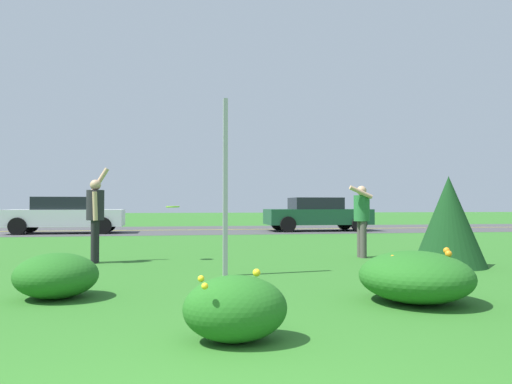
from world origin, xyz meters
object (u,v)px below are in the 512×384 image
(sign_post_near_path, at_px, (225,187))
(person_catcher_green_shirt, at_px, (362,215))
(car_dark_green_center_right, at_px, (317,214))
(car_white_center_left, at_px, (65,215))
(person_thrower_dark_shirt, at_px, (95,213))
(frisbee_lime, at_px, (173,207))

(sign_post_near_path, distance_m, person_catcher_green_shirt, 3.96)
(person_catcher_green_shirt, xyz_separation_m, car_dark_green_center_right, (2.32, 10.83, -0.18))
(person_catcher_green_shirt, distance_m, car_white_center_left, 13.56)
(person_thrower_dark_shirt, height_order, frisbee_lime, person_thrower_dark_shirt)
(person_catcher_green_shirt, relative_size, frisbee_lime, 5.58)
(person_thrower_dark_shirt, distance_m, person_catcher_green_shirt, 5.53)
(frisbee_lime, height_order, car_dark_green_center_right, car_dark_green_center_right)
(frisbee_lime, relative_size, car_dark_green_center_right, 0.06)
(person_catcher_green_shirt, distance_m, car_dark_green_center_right, 11.08)
(person_thrower_dark_shirt, xyz_separation_m, car_dark_green_center_right, (7.84, 10.85, -0.25))
(sign_post_near_path, bearing_deg, person_catcher_green_shirt, 34.94)
(sign_post_near_path, height_order, person_thrower_dark_shirt, sign_post_near_path)
(car_dark_green_center_right, bearing_deg, frisbee_lime, -120.66)
(sign_post_near_path, relative_size, frisbee_lime, 10.29)
(person_thrower_dark_shirt, bearing_deg, car_dark_green_center_right, 54.13)
(sign_post_near_path, xyz_separation_m, person_catcher_green_shirt, (3.22, 2.25, -0.50))
(sign_post_near_path, height_order, car_dark_green_center_right, sign_post_near_path)
(person_catcher_green_shirt, height_order, frisbee_lime, person_catcher_green_shirt)
(person_thrower_dark_shirt, relative_size, frisbee_lime, 6.81)
(car_white_center_left, distance_m, car_dark_green_center_right, 10.47)
(person_thrower_dark_shirt, relative_size, person_catcher_green_shirt, 1.22)
(person_thrower_dark_shirt, bearing_deg, car_white_center_left, 103.63)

